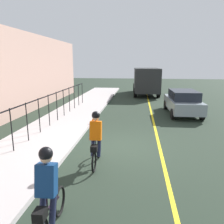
{
  "coord_description": "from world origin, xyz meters",
  "views": [
    {
      "loc": [
        -8.41,
        -0.71,
        3.31
      ],
      "look_at": [
        1.91,
        0.54,
        1.0
      ],
      "focal_mm": 35.56,
      "sensor_mm": 36.0,
      "label": 1
    }
  ],
  "objects_px": {
    "patrol_sedan": "(183,102)",
    "traffic_cone_near": "(93,122)",
    "box_truck_background": "(146,80)",
    "cyclist_follow": "(48,193)",
    "cyclist_lead": "(96,139)"
  },
  "relations": [
    {
      "from": "cyclist_lead",
      "to": "cyclist_follow",
      "type": "relative_size",
      "value": 1.0
    },
    {
      "from": "cyclist_follow",
      "to": "box_truck_background",
      "type": "height_order",
      "value": "box_truck_background"
    },
    {
      "from": "cyclist_follow",
      "to": "traffic_cone_near",
      "type": "bearing_deg",
      "value": 3.66
    },
    {
      "from": "patrol_sedan",
      "to": "traffic_cone_near",
      "type": "distance_m",
      "value": 6.36
    },
    {
      "from": "cyclist_follow",
      "to": "traffic_cone_near",
      "type": "distance_m",
      "value": 7.69
    },
    {
      "from": "cyclist_lead",
      "to": "patrol_sedan",
      "type": "distance_m",
      "value": 9.09
    },
    {
      "from": "cyclist_lead",
      "to": "traffic_cone_near",
      "type": "xyz_separation_m",
      "value": [
        4.53,
        1.06,
        -0.68
      ]
    },
    {
      "from": "cyclist_follow",
      "to": "traffic_cone_near",
      "type": "height_order",
      "value": "cyclist_follow"
    },
    {
      "from": "cyclist_lead",
      "to": "patrol_sedan",
      "type": "xyz_separation_m",
      "value": [
        8.06,
        -4.2,
        -0.09
      ]
    },
    {
      "from": "cyclist_follow",
      "to": "patrol_sedan",
      "type": "distance_m",
      "value": 12.04
    },
    {
      "from": "cyclist_lead",
      "to": "traffic_cone_near",
      "type": "bearing_deg",
      "value": 11.3
    },
    {
      "from": "box_truck_background",
      "to": "traffic_cone_near",
      "type": "distance_m",
      "value": 12.9
    },
    {
      "from": "patrol_sedan",
      "to": "traffic_cone_near",
      "type": "height_order",
      "value": "patrol_sedan"
    },
    {
      "from": "cyclist_lead",
      "to": "cyclist_follow",
      "type": "xyz_separation_m",
      "value": [
        -3.1,
        0.32,
        0.0
      ]
    },
    {
      "from": "cyclist_lead",
      "to": "box_truck_background",
      "type": "relative_size",
      "value": 0.27
    }
  ]
}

